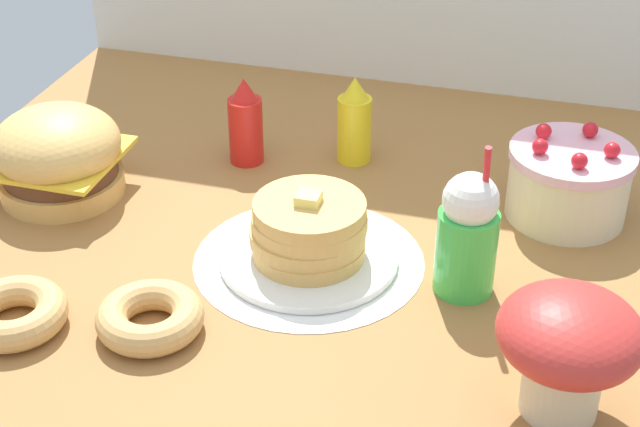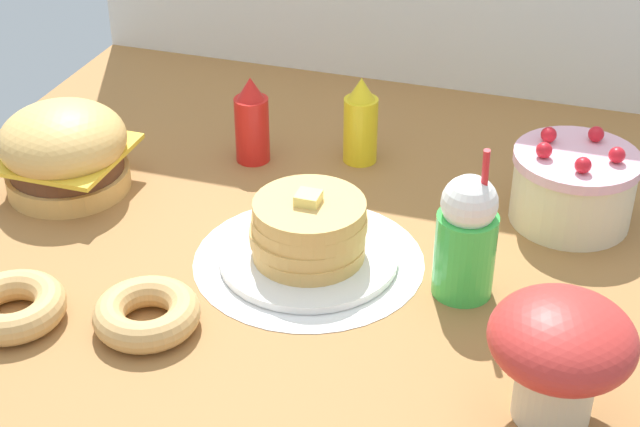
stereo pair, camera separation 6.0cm
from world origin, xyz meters
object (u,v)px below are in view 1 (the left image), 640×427
at_px(mustard_bottle, 354,122).
at_px(ketchup_bottle, 246,123).
at_px(burger, 58,155).
at_px(donut_chocolate, 150,317).
at_px(donut_pink_glaze, 13,312).
at_px(pancake_stack, 309,235).
at_px(layer_cake, 569,182).
at_px(cream_soda_cup, 468,234).
at_px(mushroom_stool, 568,343).

bearing_deg(mustard_bottle, ketchup_bottle, -162.59).
xyz_separation_m(burger, donut_chocolate, (0.43, -0.43, -0.07)).
bearing_deg(donut_pink_glaze, mustard_bottle, 60.89).
xyz_separation_m(mustard_bottle, donut_pink_glaze, (-0.47, -0.85, -0.07)).
bearing_deg(mustard_bottle, pancake_stack, -87.46).
bearing_deg(layer_cake, cream_soda_cup, -117.49).
bearing_deg(layer_cake, ketchup_bottle, 176.84).
bearing_deg(donut_pink_glaze, layer_cake, 35.50).
bearing_deg(mushroom_stool, ketchup_bottle, 139.80).
relative_size(pancake_stack, cream_soda_cup, 1.13).
bearing_deg(layer_cake, burger, -168.92).
bearing_deg(layer_cake, donut_chocolate, -138.62).
height_order(ketchup_bottle, donut_chocolate, ketchup_bottle).
distance_m(ketchup_bottle, donut_pink_glaze, 0.80).
distance_m(burger, mustard_bottle, 0.73).
relative_size(pancake_stack, donut_chocolate, 1.83).
xyz_separation_m(pancake_stack, layer_cake, (0.52, 0.35, 0.02)).
relative_size(donut_pink_glaze, mushroom_stool, 0.85).
xyz_separation_m(burger, mushroom_stool, (1.21, -0.43, 0.04)).
distance_m(pancake_stack, mustard_bottle, 0.47).
distance_m(burger, mushroom_stool, 1.29).
relative_size(ketchup_bottle, cream_soda_cup, 0.67).
height_order(mustard_bottle, mushroom_stool, mushroom_stool).
height_order(layer_cake, donut_chocolate, layer_cake).
xyz_separation_m(pancake_stack, mushroom_stool, (0.55, -0.32, 0.08)).
bearing_deg(donut_chocolate, layer_cake, 41.38).
bearing_deg(donut_chocolate, ketchup_bottle, 94.25).
distance_m(ketchup_bottle, donut_chocolate, 0.71).
bearing_deg(donut_pink_glaze, burger, 108.38).
bearing_deg(ketchup_bottle, cream_soda_cup, -32.58).
height_order(donut_pink_glaze, mushroom_stool, mushroom_stool).
height_order(burger, mustard_bottle, mustard_bottle).
bearing_deg(donut_chocolate, donut_pink_glaze, -166.72).
relative_size(burger, ketchup_bottle, 1.33).
relative_size(cream_soda_cup, mushroom_stool, 1.36).
bearing_deg(mushroom_stool, donut_pink_glaze, -176.76).
xyz_separation_m(pancake_stack, donut_chocolate, (-0.23, -0.31, -0.03)).
distance_m(layer_cake, donut_chocolate, 1.00).
xyz_separation_m(ketchup_bottle, mustard_bottle, (0.26, 0.08, 0.00)).
relative_size(cream_soda_cup, donut_chocolate, 1.61).
distance_m(ketchup_bottle, mushroom_stool, 1.10).
xyz_separation_m(burger, mustard_bottle, (0.64, 0.36, 0.00)).
relative_size(burger, donut_pink_glaze, 1.43).
height_order(burger, pancake_stack, burger).
xyz_separation_m(layer_cake, cream_soda_cup, (-0.18, -0.35, 0.05)).
distance_m(pancake_stack, mushroom_stool, 0.64).
bearing_deg(burger, ketchup_bottle, 36.26).
xyz_separation_m(mustard_bottle, donut_chocolate, (-0.21, -0.79, -0.07)).
height_order(ketchup_bottle, donut_pink_glaze, ketchup_bottle).
bearing_deg(donut_chocolate, burger, 134.78).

